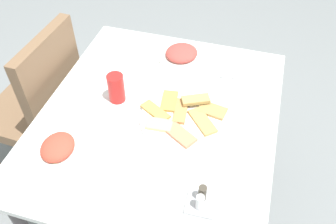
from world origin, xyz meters
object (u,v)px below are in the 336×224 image
dining_table (159,128)px  paper_napkin (237,68)px  salad_plate_greens (58,148)px  spoon (233,67)px  pide_platter (183,118)px  soda_can (116,88)px  salad_plate_rice (181,54)px  fork (241,68)px  dining_chair (41,102)px  condiment_caddy (201,201)px

dining_table → paper_napkin: 0.46m
dining_table → salad_plate_greens: 0.40m
salad_plate_greens → spoon: (0.64, -0.52, -0.01)m
salad_plate_greens → pide_platter: bearing=-54.8°
pide_platter → dining_table: bearing=91.1°
pide_platter → soda_can: size_ratio=2.84×
salad_plate_rice → fork: 0.28m
fork → dining_chair: bearing=125.0°
soda_can → spoon: size_ratio=0.64×
dining_chair → paper_napkin: 0.95m
pide_platter → condiment_caddy: condiment_caddy is taller
pide_platter → soda_can: soda_can is taller
condiment_caddy → salad_plate_rice: bearing=19.1°
paper_napkin → fork: 0.02m
soda_can → paper_napkin: soda_can is taller
paper_napkin → soda_can: bearing=127.3°
salad_plate_rice → condiment_caddy: 0.76m
salad_plate_rice → condiment_caddy: bearing=-160.9°
condiment_caddy → soda_can: bearing=48.7°
dining_table → soda_can: soda_can is taller
dining_chair → pide_platter: 0.78m
dining_table → salad_plate_greens: (-0.27, 0.29, 0.10)m
paper_napkin → fork: fork is taller
condiment_caddy → salad_plate_greens: bearing=82.8°
dining_table → fork: (0.37, -0.27, 0.08)m
dining_table → paper_napkin: size_ratio=8.02×
fork → spoon: size_ratio=0.86×
dining_chair → salad_plate_greens: dining_chair is taller
soda_can → salad_plate_greens: bearing=162.0°
dining_table → paper_napkin: bearing=-34.1°
dining_chair → salad_plate_rice: size_ratio=4.07×
salad_plate_greens → spoon: salad_plate_greens is taller
salad_plate_rice → paper_napkin: 0.26m
salad_plate_rice → paper_napkin: salad_plate_rice is taller
dining_table → pide_platter: (0.00, -0.10, 0.09)m
soda_can → salad_plate_rice: bearing=-27.6°
dining_chair → spoon: size_ratio=4.64×
spoon → fork: bearing=-64.7°
dining_table → pide_platter: 0.13m
dining_chair → salad_plate_rice: (0.26, -0.64, 0.23)m
pide_platter → spoon: size_ratio=1.81×
dining_table → fork: size_ratio=6.39×
salad_plate_rice → soda_can: 0.39m
pide_platter → salad_plate_rice: (0.38, 0.11, 0.01)m
fork → condiment_caddy: size_ratio=1.77×
salad_plate_greens → condiment_caddy: (-0.07, -0.53, 0.00)m
pide_platter → spoon: 0.40m
paper_napkin → pide_platter: bearing=157.5°
paper_napkin → salad_plate_greens: bearing=140.0°
salad_plate_rice → condiment_caddy: size_ratio=2.36×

